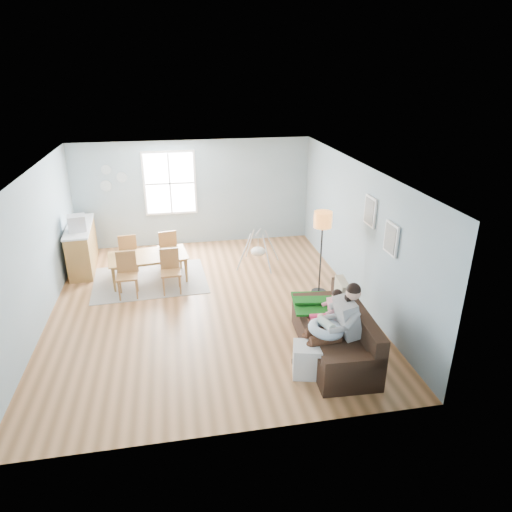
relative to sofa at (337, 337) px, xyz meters
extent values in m
cube|color=brown|center=(-1.94, 2.03, -0.35)|extent=(8.40, 9.40, 0.08)
cube|color=white|center=(-1.94, 2.03, 2.69)|extent=(8.40, 9.40, 0.60)
cube|color=#829EAA|center=(-1.94, 6.69, 1.04)|extent=(8.40, 0.08, 3.90)
cube|color=#829EAA|center=(-1.94, -2.63, 1.04)|extent=(8.40, 0.08, 3.90)
cube|color=#829EAA|center=(2.22, 2.03, 1.04)|extent=(0.08, 9.40, 3.90)
cube|color=white|center=(-2.54, 5.50, 1.34)|extent=(1.32, 0.06, 1.62)
cube|color=white|center=(-2.54, 5.47, 1.34)|extent=(1.20, 0.02, 1.50)
cube|color=white|center=(-2.54, 5.46, 1.34)|extent=(1.20, 0.03, 0.04)
cube|color=white|center=(-2.54, 5.46, 1.34)|extent=(0.04, 0.03, 1.50)
cube|color=white|center=(1.03, 0.53, 1.44)|extent=(0.04, 0.44, 0.54)
cube|color=slate|center=(1.00, 0.53, 1.44)|extent=(0.01, 0.36, 0.46)
cube|color=white|center=(1.03, 1.43, 1.64)|extent=(0.04, 0.44, 0.54)
cube|color=slate|center=(1.00, 1.43, 1.64)|extent=(0.01, 0.36, 0.46)
cylinder|color=#8EA1AB|center=(-4.04, 5.50, 1.74)|extent=(0.24, 0.02, 0.24)
cylinder|color=#8EA1AB|center=(-3.69, 5.50, 1.54)|extent=(0.26, 0.02, 0.26)
cylinder|color=#8EA1AB|center=(-4.09, 5.50, 1.34)|extent=(0.28, 0.02, 0.28)
cube|color=black|center=(-0.06, 0.00, -0.09)|extent=(1.01, 2.17, 0.43)
cube|color=black|center=(0.29, -0.01, 0.34)|extent=(0.30, 2.14, 0.44)
cube|color=black|center=(-0.10, -0.96, 0.20)|extent=(0.92, 0.24, 0.16)
cube|color=black|center=(-0.02, 0.97, 0.20)|extent=(0.92, 0.24, 0.16)
cube|color=#145916|center=(-0.05, 0.72, 0.24)|extent=(1.08, 0.97, 0.04)
cube|color=tan|center=(0.25, 0.55, 0.48)|extent=(0.19, 0.52, 0.51)
cube|color=#9C9C9F|center=(0.02, -0.30, 0.54)|extent=(0.37, 0.46, 0.62)
sphere|color=#E8A88E|center=(0.08, -0.30, 0.95)|extent=(0.23, 0.23, 0.23)
sphere|color=black|center=(0.08, -0.30, 1.00)|extent=(0.22, 0.22, 0.22)
cylinder|color=#351F13|center=(-0.35, -0.42, 0.24)|extent=(0.48, 0.17, 0.17)
cylinder|color=#351F13|center=(-0.36, -0.19, 0.24)|extent=(0.48, 0.17, 0.17)
cylinder|color=#351F13|center=(-0.58, -0.42, -0.04)|extent=(0.14, 0.14, 0.53)
cylinder|color=#351F13|center=(-0.59, -0.19, -0.04)|extent=(0.14, 0.14, 0.53)
cube|color=black|center=(-0.66, -0.42, -0.27)|extent=(0.25, 0.11, 0.08)
cube|color=black|center=(-0.67, -0.19, -0.27)|extent=(0.25, 0.11, 0.08)
torus|color=silver|center=(-0.31, -0.29, 0.36)|extent=(0.61, 0.59, 0.23)
cylinder|color=silver|center=(-0.31, -0.29, 0.45)|extent=(0.22, 0.34, 0.14)
sphere|color=#E8A88E|center=(-0.34, -0.12, 0.47)|extent=(0.11, 0.11, 0.11)
cube|color=white|center=(0.00, 0.20, 0.40)|extent=(0.25, 0.28, 0.36)
sphere|color=#E8A88E|center=(0.02, 0.20, 0.65)|extent=(0.17, 0.17, 0.17)
sphere|color=black|center=(0.02, 0.20, 0.68)|extent=(0.17, 0.17, 0.17)
cylinder|color=#F23B6F|center=(-0.25, 0.15, 0.24)|extent=(0.31, 0.12, 0.09)
cylinder|color=#F23B6F|center=(-0.24, 0.29, 0.24)|extent=(0.31, 0.12, 0.09)
cylinder|color=#F23B6F|center=(-0.39, 0.17, 0.07)|extent=(0.08, 0.08, 0.30)
cylinder|color=#F23B6F|center=(-0.38, 0.30, 0.07)|extent=(0.08, 0.08, 0.30)
cylinder|color=black|center=(0.38, 2.13, -0.29)|extent=(0.31, 0.31, 0.03)
cylinder|color=black|center=(0.38, 2.13, 0.47)|extent=(0.03, 0.03, 1.55)
cylinder|color=orange|center=(0.38, 2.13, 1.30)|extent=(0.35, 0.35, 0.31)
cube|color=silver|center=(-0.62, -0.45, -0.05)|extent=(0.54, 0.50, 0.51)
cube|color=black|center=(-0.82, -0.40, -0.05)|extent=(0.11, 0.34, 0.40)
cube|color=gray|center=(-3.10, 3.37, -0.30)|extent=(2.51, 1.96, 0.01)
imported|color=#945F30|center=(-3.10, 3.37, -0.01)|extent=(1.78, 1.15, 0.59)
cube|color=#996235|center=(-3.51, 2.67, 0.14)|extent=(0.43, 0.43, 0.04)
cube|color=#996235|center=(-3.51, 2.86, 0.40)|extent=(0.40, 0.05, 0.46)
cylinder|color=#996235|center=(-3.67, 2.49, -0.08)|extent=(0.04, 0.04, 0.45)
cylinder|color=#996235|center=(-3.33, 2.50, -0.08)|extent=(0.04, 0.04, 0.45)
cylinder|color=#996235|center=(-3.68, 2.83, -0.08)|extent=(0.04, 0.04, 0.45)
cylinder|color=#996235|center=(-3.34, 2.84, -0.08)|extent=(0.04, 0.04, 0.45)
cube|color=#996235|center=(-2.63, 2.71, 0.14)|extent=(0.43, 0.43, 0.04)
cube|color=#996235|center=(-2.64, 2.90, 0.38)|extent=(0.39, 0.06, 0.45)
cylinder|color=#996235|center=(-2.79, 2.54, -0.08)|extent=(0.04, 0.04, 0.44)
cylinder|color=#996235|center=(-2.46, 2.55, -0.08)|extent=(0.04, 0.04, 0.44)
cylinder|color=#996235|center=(-2.81, 2.87, -0.08)|extent=(0.04, 0.04, 0.44)
cylinder|color=#996235|center=(-2.48, 2.89, -0.08)|extent=(0.04, 0.04, 0.44)
cube|color=#996235|center=(-3.57, 4.02, 0.14)|extent=(0.45, 0.45, 0.04)
cube|color=#996235|center=(-3.56, 3.83, 0.39)|extent=(0.40, 0.08, 0.45)
cylinder|color=#996235|center=(-3.42, 4.20, -0.08)|extent=(0.04, 0.04, 0.44)
cylinder|color=#996235|center=(-3.76, 4.17, -0.08)|extent=(0.04, 0.04, 0.44)
cylinder|color=#996235|center=(-3.39, 3.87, -0.08)|extent=(0.04, 0.04, 0.44)
cylinder|color=#996235|center=(-3.73, 3.84, -0.08)|extent=(0.04, 0.04, 0.44)
cube|color=#996235|center=(-2.70, 4.06, 0.15)|extent=(0.50, 0.50, 0.04)
cube|color=#996235|center=(-2.67, 3.88, 0.40)|extent=(0.40, 0.11, 0.47)
cylinder|color=#996235|center=(-2.57, 4.27, -0.08)|extent=(0.04, 0.04, 0.45)
cylinder|color=#996235|center=(-2.90, 4.20, -0.08)|extent=(0.04, 0.04, 0.45)
cylinder|color=#996235|center=(-2.50, 3.93, -0.08)|extent=(0.04, 0.04, 0.45)
cylinder|color=#996235|center=(-2.84, 3.86, -0.08)|extent=(0.04, 0.04, 0.45)
cube|color=#945F30|center=(-4.64, 4.40, 0.19)|extent=(0.61, 1.82, 1.00)
cube|color=silver|center=(-4.64, 4.40, 0.70)|extent=(0.66, 1.86, 0.04)
cube|color=#B9B9BE|center=(-4.60, 4.05, 0.89)|extent=(0.42, 0.41, 0.35)
cube|color=black|center=(-4.77, 4.02, 0.89)|extent=(0.07, 0.28, 0.25)
cylinder|color=#B9B9BE|center=(-0.61, 3.71, 0.54)|extent=(0.23, 0.45, 0.04)
ellipsoid|color=silver|center=(-0.61, 3.71, 0.06)|extent=(0.35, 0.35, 0.21)
cylinder|color=#B9B9BE|center=(-0.61, 3.71, 0.30)|extent=(0.01, 0.01, 0.38)
cylinder|color=#B9B9BE|center=(-0.97, 3.58, 0.13)|extent=(0.40, 0.19, 0.84)
cylinder|color=#B9B9BE|center=(-0.48, 3.36, 0.13)|extent=(0.17, 0.40, 0.84)
cylinder|color=#B9B9BE|center=(-0.75, 4.07, 0.13)|extent=(0.17, 0.40, 0.84)
cylinder|color=#B9B9BE|center=(-0.26, 3.85, 0.13)|extent=(0.40, 0.19, 0.84)
camera|label=1|loc=(-2.45, -6.00, 4.10)|focal=32.00mm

